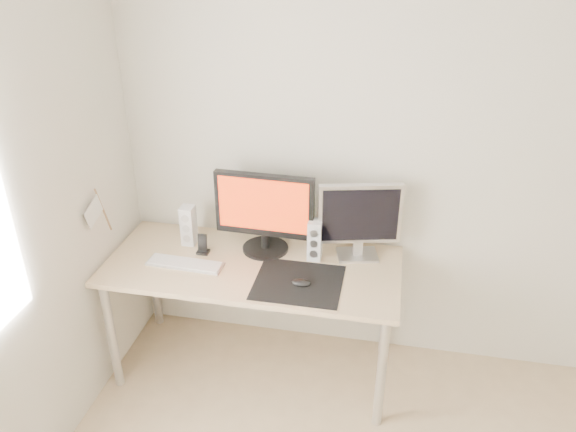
{
  "coord_description": "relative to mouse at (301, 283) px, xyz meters",
  "views": [
    {
      "loc": [
        -0.23,
        -1.12,
        2.37
      ],
      "look_at": [
        -0.74,
        1.45,
        1.01
      ],
      "focal_mm": 35.0,
      "sensor_mm": 36.0,
      "label": 1
    }
  ],
  "objects": [
    {
      "name": "wall_back",
      "position": [
        0.63,
        0.53,
        0.5
      ],
      "size": [
        3.5,
        0.0,
        3.5
      ],
      "primitive_type": "plane",
      "rotation": [
        1.57,
        0.0,
        0.0
      ],
      "color": "silver",
      "rests_on": "ground"
    },
    {
      "name": "mousepad",
      "position": [
        -0.02,
        0.03,
        -0.02
      ],
      "size": [
        0.45,
        0.4,
        0.0
      ],
      "primitive_type": "cube",
      "color": "black",
      "rests_on": "desk"
    },
    {
      "name": "mouse",
      "position": [
        0.0,
        0.0,
        0.0
      ],
      "size": [
        0.1,
        0.06,
        0.04
      ],
      "primitive_type": "ellipsoid",
      "color": "black",
      "rests_on": "mousepad"
    },
    {
      "name": "desk",
      "position": [
        -0.3,
        0.16,
        -0.1
      ],
      "size": [
        1.6,
        0.7,
        0.73
      ],
      "color": "#D1B587",
      "rests_on": "ground"
    },
    {
      "name": "main_monitor",
      "position": [
        -0.26,
        0.31,
        0.23
      ],
      "size": [
        0.55,
        0.27,
        0.47
      ],
      "color": "black",
      "rests_on": "desk"
    },
    {
      "name": "second_monitor",
      "position": [
        0.25,
        0.35,
        0.22
      ],
      "size": [
        0.45,
        0.21,
        0.43
      ],
      "color": "silver",
      "rests_on": "desk"
    },
    {
      "name": "speaker_left",
      "position": [
        -0.71,
        0.3,
        0.1
      ],
      "size": [
        0.07,
        0.09,
        0.23
      ],
      "color": "white",
      "rests_on": "desk"
    },
    {
      "name": "speaker_right",
      "position": [
        0.02,
        0.28,
        0.1
      ],
      "size": [
        0.07,
        0.09,
        0.23
      ],
      "color": "white",
      "rests_on": "desk"
    },
    {
      "name": "keyboard",
      "position": [
        -0.65,
        0.08,
        -0.01
      ],
      "size": [
        0.43,
        0.14,
        0.02
      ],
      "color": "silver",
      "rests_on": "desk"
    },
    {
      "name": "phone_dock",
      "position": [
        -0.6,
        0.21,
        0.01
      ],
      "size": [
        0.07,
        0.06,
        0.12
      ],
      "color": "black",
      "rests_on": "desk"
    },
    {
      "name": "pennant",
      "position": [
        -1.09,
        0.01,
        0.3
      ],
      "size": [
        0.01,
        0.23,
        0.29
      ],
      "color": "#A57F54",
      "rests_on": "wall_left"
    }
  ]
}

